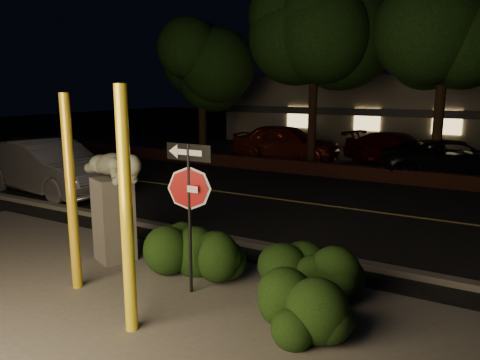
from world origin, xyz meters
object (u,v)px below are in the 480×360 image
signpost (189,189)px  parked_car_dark (457,160)px  yellow_pole_left (71,194)px  sculpture (113,193)px  yellow_pole_right (126,213)px  silver_sedan (49,167)px  parked_car_darkred (398,149)px  parked_car_red (286,142)px

signpost → parked_car_dark: 12.89m
yellow_pole_left → sculpture: size_ratio=1.48×
yellow_pole_right → parked_car_dark: (2.74, 13.97, -0.97)m
signpost → sculpture: (-2.13, 0.45, -0.40)m
yellow_pole_right → sculpture: 2.85m
silver_sedan → parked_car_darkred: 14.01m
silver_sedan → yellow_pole_left: bearing=-119.4°
signpost → yellow_pole_right: bearing=-89.6°
silver_sedan → parked_car_red: size_ratio=1.06×
yellow_pole_right → parked_car_dark: bearing=78.9°
sculpture → silver_sedan: 6.96m
silver_sedan → parked_car_dark: size_ratio=0.99×
yellow_pole_left → parked_car_darkred: 15.90m
yellow_pole_left → silver_sedan: 7.93m
yellow_pole_left → parked_car_dark: size_ratio=0.62×
yellow_pole_left → sculpture: 1.34m
silver_sedan → parked_car_red: silver_sedan is taller
yellow_pole_right → silver_sedan: bearing=148.1°
silver_sedan → parked_car_darkred: silver_sedan is taller
sculpture → parked_car_red: bearing=123.4°
yellow_pole_left → parked_car_red: yellow_pole_left is taller
yellow_pole_left → sculpture: yellow_pole_left is taller
yellow_pole_right → signpost: yellow_pole_right is taller
signpost → parked_car_red: (-4.60, 13.73, -0.93)m
signpost → silver_sedan: size_ratio=0.48×
yellow_pole_right → silver_sedan: 9.75m
signpost → parked_car_darkred: size_ratio=0.52×
sculpture → silver_sedan: bearing=174.7°
sculpture → parked_car_dark: 13.06m
yellow_pole_right → parked_car_red: size_ratio=0.69×
signpost → yellow_pole_left: bearing=-155.1°
yellow_pole_left → parked_car_darkred: yellow_pole_left is taller
parked_car_darkred → parked_car_dark: size_ratio=0.90×
yellow_pole_left → parked_car_darkred: size_ratio=0.69×
yellow_pole_left → signpost: (1.79, 0.81, 0.13)m
parked_car_darkred → silver_sedan: bearing=159.6°
sculpture → parked_car_dark: (4.87, 12.11, -0.63)m
parked_car_darkred → yellow_pole_left: bearing=-170.6°
yellow_pole_right → parked_car_red: (-4.60, 15.14, -0.87)m
yellow_pole_left → sculpture: bearing=105.2°
yellow_pole_left → signpost: bearing=24.4°
parked_car_darkred → sculpture: bearing=-172.6°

